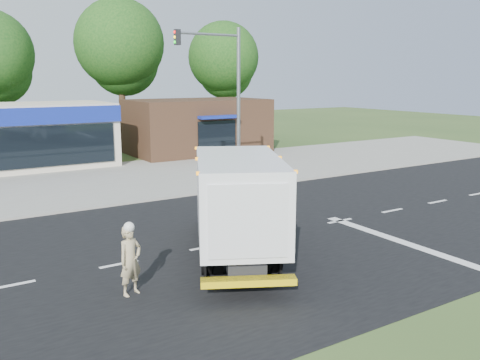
% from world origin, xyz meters
% --- Properties ---
extents(ground, '(120.00, 120.00, 0.00)m').
position_xyz_m(ground, '(0.00, 0.00, 0.00)').
color(ground, '#385123').
rests_on(ground, ground).
extents(road_asphalt, '(60.00, 14.00, 0.02)m').
position_xyz_m(road_asphalt, '(0.00, 0.00, 0.00)').
color(road_asphalt, black).
rests_on(road_asphalt, ground).
extents(sidewalk, '(60.00, 2.40, 0.12)m').
position_xyz_m(sidewalk, '(0.00, 8.20, 0.06)').
color(sidewalk, gray).
rests_on(sidewalk, ground).
extents(parking_apron, '(60.00, 9.00, 0.02)m').
position_xyz_m(parking_apron, '(0.00, 14.00, 0.01)').
color(parking_apron, gray).
rests_on(parking_apron, ground).
extents(lane_markings, '(55.20, 7.00, 0.01)m').
position_xyz_m(lane_markings, '(1.35, -1.35, 0.02)').
color(lane_markings, silver).
rests_on(lane_markings, road_asphalt).
extents(ems_box_truck, '(5.38, 7.69, 3.30)m').
position_xyz_m(ems_box_truck, '(-2.50, -1.13, 1.90)').
color(ems_box_truck, black).
rests_on(ems_box_truck, ground).
extents(emergency_worker, '(0.79, 0.65, 1.97)m').
position_xyz_m(emergency_worker, '(-6.42, -2.27, 0.96)').
color(emergency_worker, tan).
rests_on(emergency_worker, ground).
extents(brown_storefront, '(10.00, 6.70, 4.00)m').
position_xyz_m(brown_storefront, '(7.00, 19.98, 2.00)').
color(brown_storefront, '#382316').
rests_on(brown_storefront, ground).
extents(traffic_signal_pole, '(3.51, 0.25, 8.00)m').
position_xyz_m(traffic_signal_pole, '(2.35, 7.60, 4.92)').
color(traffic_signal_pole, gray).
rests_on(traffic_signal_pole, ground).
extents(background_trees, '(36.77, 7.39, 12.10)m').
position_xyz_m(background_trees, '(-0.85, 28.16, 7.38)').
color(background_trees, '#332114').
rests_on(background_trees, ground).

